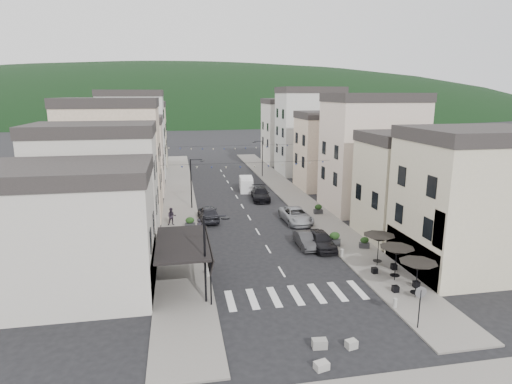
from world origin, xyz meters
TOP-DOWN VIEW (x-y plane):
  - ground at (0.00, 0.00)m, footprint 700.00×700.00m
  - sidewalk_left at (-7.50, 32.00)m, footprint 4.00×76.00m
  - sidewalk_right at (7.50, 32.00)m, footprint 4.00×76.00m
  - hill_backdrop at (0.00, 300.00)m, footprint 640.00×360.00m
  - boutique_building at (-15.50, 5.00)m, footprint 12.00×8.00m
  - bistro_building at (14.50, 4.00)m, footprint 10.00×8.00m
  - boutique_awning at (-7.25, 5.00)m, footprint 3.77×7.50m
  - buildings_row_left at (-14.50, 37.75)m, footprint 10.20×54.16m
  - buildings_row_right at (14.50, 36.59)m, footprint 10.20×54.16m
  - cafe_terrace at (7.70, 2.80)m, footprint 2.50×8.10m
  - streetlamp_left_near at (-5.82, 2.00)m, footprint 1.70×0.56m
  - streetlamp_left_far at (-5.82, 26.00)m, footprint 1.70×0.56m
  - streetlamp_right_far at (5.82, 44.00)m, footprint 1.70×0.56m
  - traffic_sign at (5.80, -3.50)m, footprint 0.70×0.07m
  - bollards at (0.00, 5.50)m, footprint 11.66×10.26m
  - bunting_near at (0.00, 22.00)m, footprint 19.00×0.28m
  - bunting_far at (0.00, 38.00)m, footprint 19.00×0.28m
  - parked_car_a at (4.60, 10.33)m, footprint 1.98×4.67m
  - parked_car_b at (3.42, 10.87)m, footprint 1.44×4.06m
  - parked_car_c at (4.60, 18.33)m, footprint 2.83×5.72m
  - parked_car_d at (2.80, 28.72)m, footprint 2.69×5.58m
  - parked_car_e at (-4.53, 20.64)m, footprint 2.28×5.05m
  - delivery_van at (1.81, 34.31)m, footprint 2.17×4.55m
  - pedestrian_a at (-5.80, 14.63)m, footprint 0.84×0.75m
  - pedestrian_b at (-8.39, 19.38)m, footprint 0.93×0.74m
  - concrete_block_a at (-0.43, -4.22)m, footprint 0.84×0.57m
  - concrete_block_b at (1.26, -4.55)m, footprint 0.69×0.57m
  - concrete_block_c at (-0.93, -6.01)m, footprint 0.80×0.65m
  - planter_la at (-6.00, 12.01)m, footprint 1.05×0.68m
  - planter_lb at (-6.58, 18.06)m, footprint 1.08×0.68m
  - planter_ra at (8.37, 9.49)m, footprint 1.00×0.74m
  - planter_rb at (6.00, 10.60)m, footprint 1.25×0.99m
  - planter_rc at (7.92, 20.78)m, footprint 0.98×0.55m

SIDE VIEW (x-z plane):
  - ground at x=0.00m, z-range 0.00..0.00m
  - hill_backdrop at x=0.00m, z-range -35.00..35.00m
  - sidewalk_left at x=-7.50m, z-range 0.00..0.12m
  - sidewalk_right at x=7.50m, z-range 0.00..0.12m
  - concrete_block_c at x=-0.93m, z-range 0.00..0.40m
  - concrete_block_b at x=1.26m, z-range 0.00..0.45m
  - concrete_block_a at x=-0.43m, z-range 0.00..0.50m
  - bollards at x=0.00m, z-range 0.12..0.72m
  - planter_ra at x=8.37m, z-range 0.11..1.10m
  - planter_rc at x=7.92m, z-range 0.10..1.19m
  - planter_la at x=-6.00m, z-range 0.10..1.20m
  - parked_car_b at x=3.42m, z-range 0.00..1.34m
  - planter_lb at x=-6.58m, z-range 0.10..1.24m
  - planter_rb at x=6.00m, z-range 0.10..1.33m
  - parked_car_c at x=4.60m, z-range 0.00..1.56m
  - parked_car_d at x=2.80m, z-range 0.00..1.57m
  - parked_car_a at x=4.60m, z-range 0.00..1.58m
  - parked_car_e at x=-4.53m, z-range 0.00..1.68m
  - delivery_van at x=1.81m, z-range -0.02..2.09m
  - pedestrian_b at x=-8.39m, z-range 0.12..1.96m
  - pedestrian_a at x=-5.80m, z-range 0.12..2.06m
  - traffic_sign at x=5.80m, z-range 0.58..3.28m
  - cafe_terrace at x=7.70m, z-range 1.09..3.62m
  - boutique_awning at x=-7.25m, z-range 1.48..4.75m
  - streetlamp_left_near at x=-5.82m, z-range 0.70..6.70m
  - streetlamp_left_far at x=-5.82m, z-range 0.70..6.70m
  - streetlamp_right_far at x=5.82m, z-range 0.70..6.70m
  - boutique_building at x=-15.50m, z-range 0.00..8.00m
  - bistro_building at x=14.50m, z-range 0.00..10.00m
  - bunting_near at x=0.00m, z-range 5.34..5.96m
  - bunting_far at x=0.00m, z-range 5.34..5.96m
  - buildings_row_left at x=-14.50m, z-range -0.88..13.12m
  - buildings_row_right at x=14.50m, z-range -0.93..13.57m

